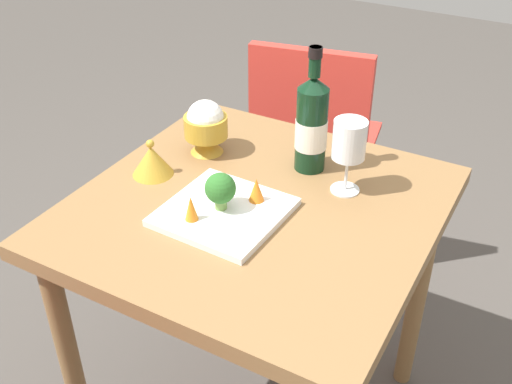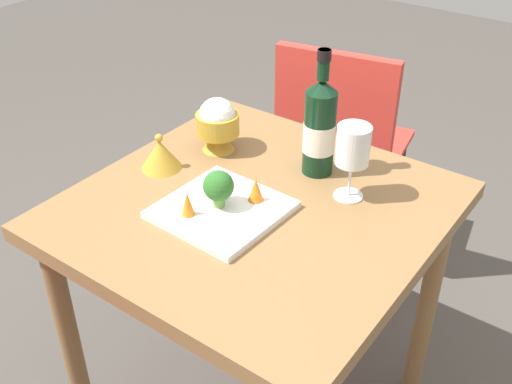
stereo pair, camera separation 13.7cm
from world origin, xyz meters
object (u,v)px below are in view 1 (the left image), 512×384
Objects in this scene: rice_bowl_lid at (152,160)px; carrot_garnish_right at (256,190)px; wine_glass at (349,142)px; carrot_garnish_left at (191,208)px; chair_near_window at (313,131)px; serving_plate at (224,212)px; rice_bowl at (206,126)px; broccoli_floret at (220,189)px; wine_bottle at (312,124)px.

rice_bowl_lid is 0.29m from carrot_garnish_right.
wine_glass reaches higher than carrot_garnish_right.
wine_glass is at bearing -39.27° from carrot_garnish_left.
rice_bowl_lid reaches higher than carrot_garnish_right.
chair_near_window is 0.86m from serving_plate.
rice_bowl is (-0.60, 0.03, 0.29)m from chair_near_window.
rice_bowl reaches higher than carrot_garnish_left.
wine_glass is 1.26× the size of rice_bowl.
broccoli_floret is (-0.06, -0.23, 0.03)m from rice_bowl_lid.
rice_bowl is at bearing 27.20° from carrot_garnish_left.
chair_near_window is 15.30× the size of carrot_garnish_right.
rice_bowl reaches higher than carrot_garnish_right.
carrot_garnish_left is (-0.13, -0.20, 0.01)m from rice_bowl_lid.
chair_near_window is 14.82× the size of carrot_garnish_left.
rice_bowl_lid is at bearing 90.45° from carrot_garnish_right.
wine_glass is 0.38m from rice_bowl.
wine_bottle is at bearing 65.32° from wine_glass.
wine_bottle reaches higher than serving_plate.
carrot_garnish_left is at bearing 140.73° from wine_glass.
serving_plate is at bearing -104.65° from rice_bowl_lid.
chair_near_window is 4.75× the size of wine_glass.
broccoli_floret reaches higher than carrot_garnish_left.
carrot_garnish_right is at bearing -34.70° from serving_plate.
carrot_garnish_right is (-0.76, -0.20, 0.26)m from chair_near_window.
broccoli_floret is 0.09m from carrot_garnish_right.
rice_bowl is 2.47× the size of carrot_garnish_left.
wine_bottle is 1.72× the size of wine_glass.
wine_bottle is (-0.55, -0.23, 0.33)m from chair_near_window.
rice_bowl is 0.29m from serving_plate.
wine_glass is 0.47m from rice_bowl_lid.
carrot_garnish_left is at bearing 160.86° from wine_bottle.
serving_plate is 4.67× the size of carrot_garnish_right.
wine_glass is 2.09× the size of broccoli_floret.
serving_plate is at bearing -139.58° from rice_bowl.
chair_near_window is at bearing 10.09° from broccoli_floret.
chair_near_window is 2.75× the size of wine_bottle.
rice_bowl is at bearing 40.42° from serving_plate.
carrot_garnish_left reaches higher than serving_plate.
broccoli_floret is 1.50× the size of carrot_garnish_left.
rice_bowl_lid is 1.80× the size of carrot_garnish_right.
rice_bowl_lid is 1.74× the size of carrot_garnish_left.
carrot_garnish_left is (-0.34, 0.12, -0.08)m from wine_bottle.
rice_bowl_lid reaches higher than carrot_garnish_left.
rice_bowl_lid is (-0.16, 0.43, -0.09)m from wine_glass.
rice_bowl_lid is 0.24m from broccoli_floret.
rice_bowl is at bearing -103.27° from chair_near_window.
broccoli_floret is 1.54× the size of carrot_garnish_right.
serving_plate is (-0.27, 0.08, -0.11)m from wine_bottle.
serving_plate is at bearing 138.75° from wine_glass.
wine_glass reaches higher than rice_bowl_lid.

